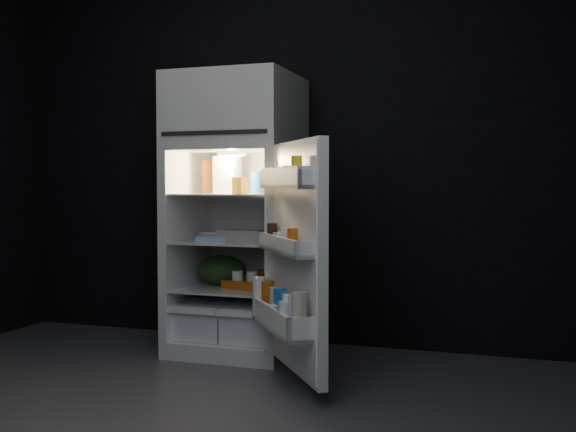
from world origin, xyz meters
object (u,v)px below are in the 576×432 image
(egg_carton, at_px, (240,236))
(fridge_door, at_px, (293,261))
(refrigerator, at_px, (238,204))
(milk_jug, at_px, (227,175))
(yogurt_tray, at_px, (246,285))

(egg_carton, bearing_deg, fridge_door, -52.09)
(refrigerator, bearing_deg, milk_jug, -179.75)
(refrigerator, relative_size, yogurt_tray, 6.15)
(refrigerator, xyz_separation_m, yogurt_tray, (0.10, -0.09, -0.50))
(refrigerator, height_order, fridge_door, refrigerator)
(refrigerator, height_order, milk_jug, refrigerator)
(refrigerator, distance_m, fridge_door, 0.95)
(yogurt_tray, bearing_deg, milk_jug, 168.87)
(refrigerator, xyz_separation_m, fridge_door, (0.60, -0.68, -0.28))
(fridge_door, distance_m, milk_jug, 1.06)
(fridge_door, bearing_deg, milk_jug, 134.54)
(fridge_door, height_order, egg_carton, fridge_door)
(refrigerator, distance_m, egg_carton, 0.22)
(refrigerator, bearing_deg, yogurt_tray, -44.70)
(milk_jug, relative_size, egg_carton, 0.84)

